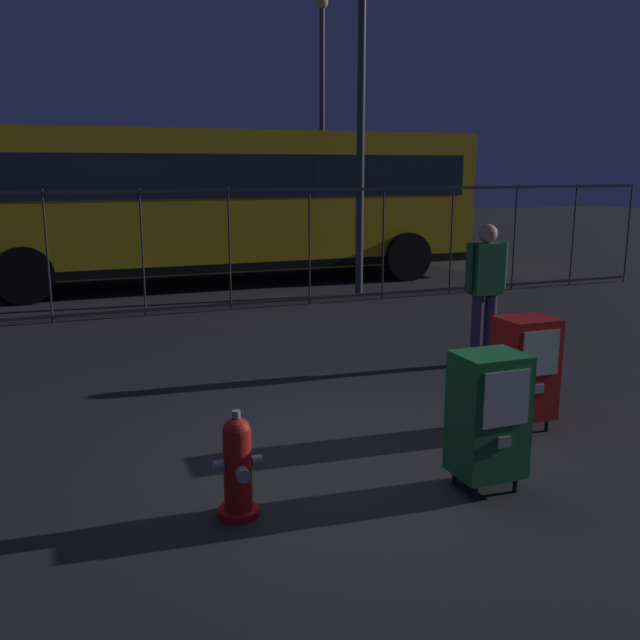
# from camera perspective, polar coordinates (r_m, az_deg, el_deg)

# --- Properties ---
(ground_plane) EXTENTS (60.00, 60.00, 0.00)m
(ground_plane) POSITION_cam_1_polar(r_m,az_deg,el_deg) (5.72, 1.53, -11.50)
(ground_plane) COLOR #262628
(fire_hydrant) EXTENTS (0.33, 0.32, 0.75)m
(fire_hydrant) POSITION_cam_1_polar(r_m,az_deg,el_deg) (4.82, -6.69, -11.75)
(fire_hydrant) COLOR red
(fire_hydrant) RESTS_ON ground_plane
(newspaper_box_primary) EXTENTS (0.48, 0.42, 1.02)m
(newspaper_box_primary) POSITION_cam_1_polar(r_m,az_deg,el_deg) (6.50, 16.27, -3.72)
(newspaper_box_primary) COLOR black
(newspaper_box_primary) RESTS_ON ground_plane
(newspaper_box_secondary) EXTENTS (0.48, 0.42, 1.02)m
(newspaper_box_secondary) POSITION_cam_1_polar(r_m,az_deg,el_deg) (5.23, 13.47, -7.44)
(newspaper_box_secondary) COLOR black
(newspaper_box_secondary) RESTS_ON ground_plane
(pedestrian) EXTENTS (0.55, 0.22, 1.67)m
(pedestrian) POSITION_cam_1_polar(r_m,az_deg,el_deg) (8.47, 13.27, 2.71)
(pedestrian) COLOR #382D51
(pedestrian) RESTS_ON ground_plane
(fence_barrier) EXTENTS (18.03, 0.04, 2.00)m
(fence_barrier) POSITION_cam_1_polar(r_m,az_deg,el_deg) (11.42, -10.74, 5.58)
(fence_barrier) COLOR #2D2D33
(fence_barrier) RESTS_ON ground_plane
(bus_near) EXTENTS (10.51, 2.82, 3.00)m
(bus_near) POSITION_cam_1_polar(r_m,az_deg,el_deg) (14.54, -8.32, 9.78)
(bus_near) COLOR gold
(bus_near) RESTS_ON ground_plane
(street_light_near_left) EXTENTS (0.32, 0.32, 6.68)m
(street_light_near_left) POSITION_cam_1_polar(r_m,az_deg,el_deg) (19.73, 0.17, 16.87)
(street_light_near_left) COLOR #4C4F54
(street_light_near_left) RESTS_ON ground_plane
(street_light_far_left) EXTENTS (0.32, 0.32, 8.43)m
(street_light_far_left) POSITION_cam_1_polar(r_m,az_deg,el_deg) (13.11, 3.43, 23.20)
(street_light_far_left) COLOR #4C4F54
(street_light_far_left) RESTS_ON ground_plane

